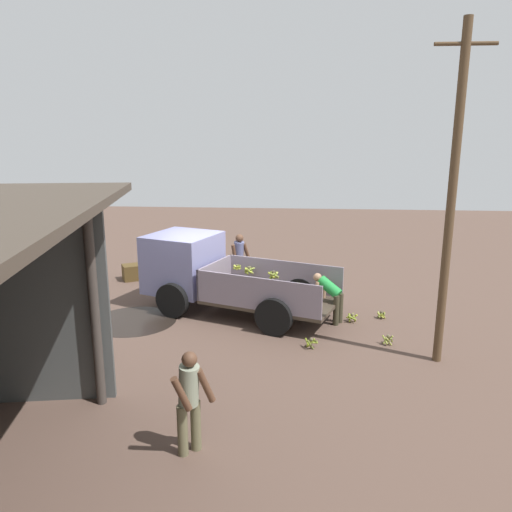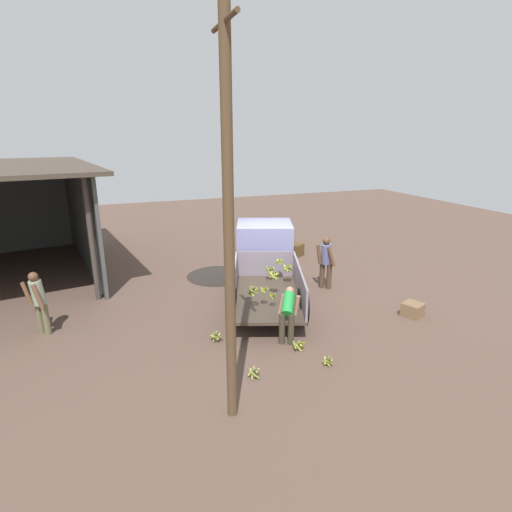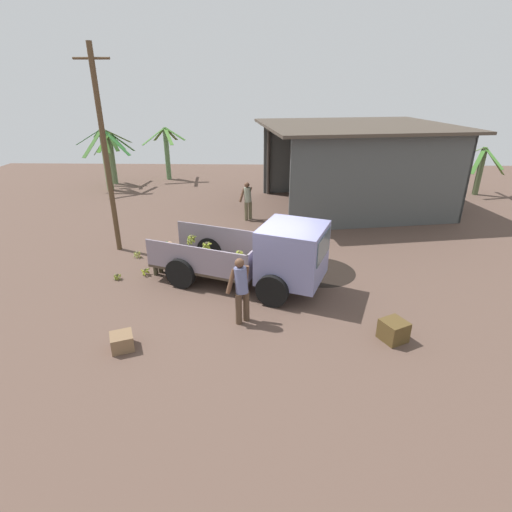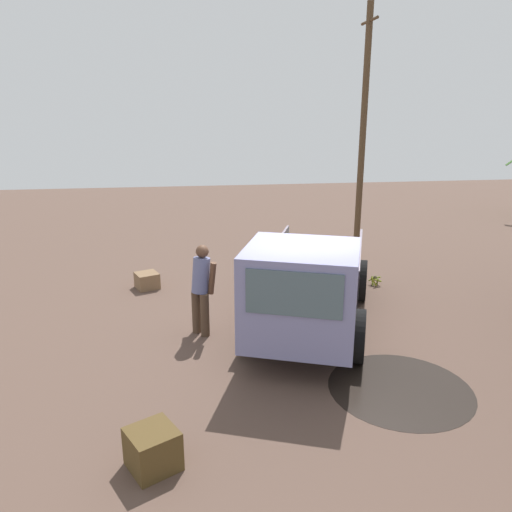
# 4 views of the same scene
# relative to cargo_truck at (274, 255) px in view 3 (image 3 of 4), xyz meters

# --- Properties ---
(ground) EXTENTS (36.00, 36.00, 0.00)m
(ground) POSITION_rel_cargo_truck_xyz_m (-0.27, 0.02, -1.01)
(ground) COLOR brown
(mud_patch_0) EXTENTS (2.07, 2.07, 0.01)m
(mud_patch_0) POSITION_rel_cargo_truck_xyz_m (1.46, 1.10, -1.01)
(mud_patch_0) COLOR black
(mud_patch_0) RESTS_ON ground
(cargo_truck) EXTENTS (5.12, 3.27, 1.90)m
(cargo_truck) POSITION_rel_cargo_truck_xyz_m (0.00, 0.00, 0.00)
(cargo_truck) COLOR #41362B
(cargo_truck) RESTS_ON ground
(warehouse_shed) EXTENTS (8.99, 8.01, 3.62)m
(warehouse_shed) POSITION_rel_cargo_truck_xyz_m (4.13, 8.17, 1.59)
(warehouse_shed) COLOR #4A4D4C
(warehouse_shed) RESTS_ON ground
(utility_pole) EXTENTS (1.07, 0.17, 6.36)m
(utility_pole) POSITION_rel_cargo_truck_xyz_m (-5.27, 2.71, 2.25)
(utility_pole) COLOR brown
(utility_pole) RESTS_ON ground
(banana_palm_0) EXTENTS (1.91, 2.07, 2.80)m
(banana_palm_0) POSITION_rel_cargo_truck_xyz_m (-8.74, 12.19, 0.49)
(banana_palm_0) COLOR #5E774E
(banana_palm_0) RESTS_ON ground
(banana_palm_1) EXTENTS (2.36, 2.52, 2.93)m
(banana_palm_1) POSITION_rel_cargo_truck_xyz_m (-5.97, 13.36, 0.57)
(banana_palm_1) COLOR #56794A
(banana_palm_1) RESTS_ON ground
(banana_palm_2) EXTENTS (2.32, 2.05, 2.36)m
(banana_palm_2) POSITION_rel_cargo_truck_xyz_m (10.42, 10.34, 0.25)
(banana_palm_2) COLOR #54623D
(banana_palm_2) RESTS_ON ground
(banana_palm_3) EXTENTS (2.76, 2.80, 3.14)m
(banana_palm_3) POSITION_rel_cargo_truck_xyz_m (-8.50, 10.75, 0.65)
(banana_palm_3) COLOR #667D4B
(banana_palm_3) RESTS_ON ground
(person_foreground_visitor) EXTENTS (0.61, 0.53, 1.63)m
(person_foreground_visitor) POSITION_rel_cargo_truck_xyz_m (-0.79, -1.67, -0.10)
(person_foreground_visitor) COLOR #4B3728
(person_foreground_visitor) RESTS_ON ground
(person_worker_loading) EXTENTS (0.76, 0.67, 1.15)m
(person_worker_loading) POSITION_rel_cargo_truck_xyz_m (-3.26, 0.75, -0.31)
(person_worker_loading) COLOR #393524
(person_worker_loading) RESTS_ON ground
(person_bystander_near_shed) EXTENTS (0.59, 0.58, 1.56)m
(person_bystander_near_shed) POSITION_rel_cargo_truck_xyz_m (-1.00, 6.05, -0.14)
(person_bystander_near_shed) COLOR brown
(person_bystander_near_shed) RESTS_ON ground
(banana_bunch_on_ground_0) EXTENTS (0.22, 0.22, 0.19)m
(banana_bunch_on_ground_0) POSITION_rel_cargo_truck_xyz_m (-4.55, 0.43, -0.91)
(banana_bunch_on_ground_0) COLOR brown
(banana_bunch_on_ground_0) RESTS_ON ground
(banana_bunch_on_ground_1) EXTENTS (0.28, 0.27, 0.23)m
(banana_bunch_on_ground_1) POSITION_rel_cargo_truck_xyz_m (-3.81, 0.73, -0.88)
(banana_bunch_on_ground_1) COLOR brown
(banana_bunch_on_ground_1) RESTS_ON ground
(banana_bunch_on_ground_2) EXTENTS (0.25, 0.25, 0.23)m
(banana_bunch_on_ground_2) POSITION_rel_cargo_truck_xyz_m (-4.44, 2.00, -0.88)
(banana_bunch_on_ground_2) COLOR brown
(banana_bunch_on_ground_2) RESTS_ON ground
(banana_bunch_on_ground_3) EXTENTS (0.29, 0.29, 0.23)m
(banana_bunch_on_ground_3) POSITION_rel_cargo_truck_xyz_m (-2.79, 2.32, -0.87)
(banana_bunch_on_ground_3) COLOR brown
(banana_bunch_on_ground_3) RESTS_ON ground
(wooden_crate_0) EXTENTS (0.61, 0.61, 0.35)m
(wooden_crate_0) POSITION_rel_cargo_truck_xyz_m (-3.31, -2.82, -0.83)
(wooden_crate_0) COLOR brown
(wooden_crate_0) RESTS_ON ground
(wooden_crate_1) EXTENTS (0.70, 0.70, 0.47)m
(wooden_crate_1) POSITION_rel_cargo_truck_xyz_m (2.63, -2.34, -0.77)
(wooden_crate_1) COLOR #513D1E
(wooden_crate_1) RESTS_ON ground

